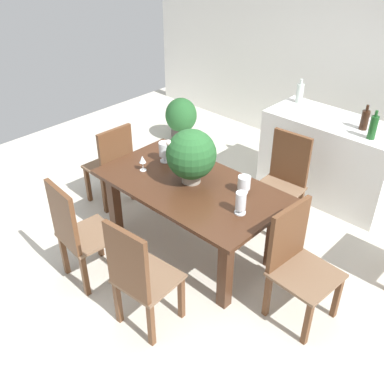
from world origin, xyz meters
name	(u,v)px	position (x,y,z in m)	size (l,w,h in m)	color
ground_plane	(202,239)	(0.00, 0.00, 0.00)	(7.04, 7.04, 0.00)	beige
back_wall	(347,58)	(0.00, 2.60, 1.30)	(6.40, 0.10, 2.60)	white
dining_table	(190,196)	(0.00, -0.17, 0.62)	(1.71, 0.95, 0.75)	#422616
chair_far_right	(283,177)	(0.38, 0.80, 0.55)	(0.47, 0.48, 1.00)	brown
chair_head_end	(112,162)	(-1.16, -0.18, 0.53)	(0.41, 0.46, 0.95)	brown
chair_near_right	(138,275)	(0.39, -1.15, 0.56)	(0.47, 0.46, 1.03)	brown
chair_near_left	(77,231)	(-0.40, -1.15, 0.55)	(0.48, 0.48, 1.02)	brown
chair_foot_end	(296,258)	(1.14, -0.17, 0.55)	(0.50, 0.51, 0.99)	brown
flower_centerpiece	(191,155)	(-0.02, -0.13, 1.02)	(0.45, 0.45, 0.50)	gray
crystal_vase_left	(244,183)	(0.44, 0.05, 0.84)	(0.11, 0.11, 0.16)	silver
crystal_vase_center_near	(241,202)	(0.61, -0.22, 0.86)	(0.10, 0.10, 0.20)	silver
crystal_vase_right	(165,150)	(-0.47, -0.04, 0.87)	(0.11, 0.11, 0.20)	silver
wine_glass	(142,160)	(-0.49, -0.30, 0.86)	(0.07, 0.07, 0.15)	silver
kitchen_counter	(329,159)	(0.46, 1.61, 0.47)	(1.47, 0.65, 0.93)	silver
wine_bottle_amber	(365,120)	(0.76, 1.60, 1.04)	(0.08, 0.08, 0.26)	black
wine_bottle_clear	(300,93)	(-0.12, 1.78, 1.05)	(0.08, 0.08, 0.27)	#B2BFB7
wine_bottle_tall	(373,127)	(0.92, 1.44, 1.06)	(0.08, 0.08, 0.29)	#194C1E
potted_plant_floor	(181,118)	(-1.78, 1.51, 0.33)	(0.45, 0.45, 0.61)	#423D38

